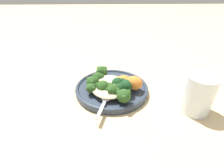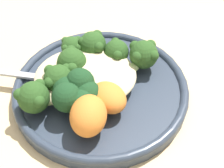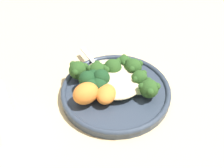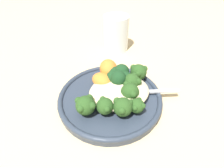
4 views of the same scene
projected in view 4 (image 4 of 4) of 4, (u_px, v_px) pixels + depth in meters
ground_plane at (119, 102)px, 0.41m from camera, size 4.00×4.00×0.00m
plate at (110, 98)px, 0.40m from camera, size 0.24×0.24×0.02m
quinoa_mound at (120, 90)px, 0.39m from camera, size 0.14×0.11×0.02m
broccoli_stalk_0 at (90, 102)px, 0.35m from camera, size 0.11×0.09×0.04m
broccoli_stalk_1 at (106, 100)px, 0.36m from camera, size 0.06×0.11×0.03m
broccoli_stalk_2 at (120, 104)px, 0.35m from camera, size 0.04×0.10×0.04m
broccoli_stalk_3 at (127, 100)px, 0.37m from camera, size 0.06×0.11×0.03m
broccoli_stalk_4 at (126, 91)px, 0.38m from camera, size 0.08×0.10×0.04m
broccoli_stalk_5 at (127, 90)px, 0.39m from camera, size 0.07×0.06×0.03m
broccoli_stalk_6 at (127, 83)px, 0.40m from camera, size 0.10×0.05×0.04m
broccoli_stalk_7 at (135, 74)px, 0.42m from camera, size 0.13×0.05×0.04m
sweet_potato_chunk_0 at (102, 80)px, 0.41m from camera, size 0.06×0.06×0.03m
sweet_potato_chunk_1 at (108, 69)px, 0.43m from camera, size 0.05×0.06×0.04m
kale_tuft at (118, 76)px, 0.41m from camera, size 0.06×0.07×0.04m
spoon at (146, 91)px, 0.40m from camera, size 0.11×0.05×0.01m
water_glass at (116, 33)px, 0.56m from camera, size 0.08×0.08×0.11m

